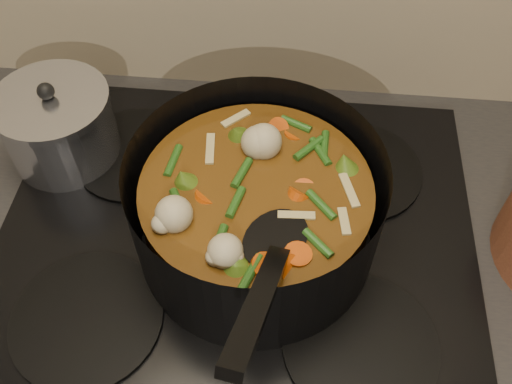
{
  "coord_description": "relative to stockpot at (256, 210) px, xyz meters",
  "views": [
    {
      "loc": [
        0.07,
        1.53,
        1.55
      ],
      "look_at": [
        0.03,
        1.93,
        1.03
      ],
      "focal_mm": 40.0,
      "sensor_mm": 36.0,
      "label": 1
    }
  ],
  "objects": [
    {
      "name": "stockpot",
      "position": [
        0.0,
        0.0,
        0.0
      ],
      "size": [
        0.38,
        0.45,
        0.22
      ],
      "rotation": [
        0.0,
        0.0,
        -0.35
      ],
      "color": "black",
      "rests_on": "stovetop"
    },
    {
      "name": "stovetop",
      "position": [
        -0.03,
        0.0,
        -0.08
      ],
      "size": [
        0.62,
        0.54,
        0.03
      ],
      "color": "black",
      "rests_on": "counter"
    },
    {
      "name": "saucepan",
      "position": [
        -0.29,
        0.13,
        -0.01
      ],
      "size": [
        0.16,
        0.16,
        0.13
      ],
      "rotation": [
        0.0,
        0.0,
        0.32
      ],
      "color": "silver",
      "rests_on": "stovetop"
    },
    {
      "name": "counter",
      "position": [
        -0.03,
        0.0,
        -0.54
      ],
      "size": [
        2.64,
        0.64,
        0.91
      ],
      "color": "brown",
      "rests_on": "ground"
    }
  ]
}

